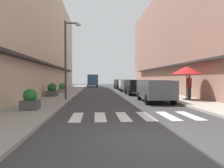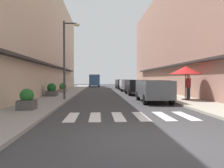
{
  "view_description": "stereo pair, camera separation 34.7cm",
  "coord_description": "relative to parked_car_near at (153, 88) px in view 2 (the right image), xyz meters",
  "views": [
    {
      "loc": [
        -1.61,
        -5.34,
        1.57
      ],
      "look_at": [
        0.02,
        15.6,
        1.05
      ],
      "focal_mm": 34.17,
      "sensor_mm": 36.0,
      "label": 1
    },
    {
      "loc": [
        -1.26,
        -5.36,
        1.57
      ],
      "look_at": [
        0.02,
        15.6,
        1.05
      ],
      "focal_mm": 34.17,
      "sensor_mm": 36.0,
      "label": 2
    }
  ],
  "objects": [
    {
      "name": "planter_far",
      "position": [
        -7.48,
        9.17,
        -0.36
      ],
      "size": [
        0.93,
        0.93,
        1.0
      ],
      "color": "gray",
      "rests_on": "sidewalk_left"
    },
    {
      "name": "parked_car_distant",
      "position": [
        -0.0,
        18.86,
        0.0
      ],
      "size": [
        1.91,
        4.45,
        1.47
      ],
      "color": "black",
      "rests_on": "ground_plane"
    },
    {
      "name": "cafe_umbrella",
      "position": [
        2.32,
        0.34,
        1.22
      ],
      "size": [
        2.17,
        2.17,
        2.31
      ],
      "color": "#262626",
      "rests_on": "sidewalk_right"
    },
    {
      "name": "delivery_van",
      "position": [
        -4.53,
        27.99,
        0.48
      ],
      "size": [
        2.14,
        5.46,
        2.37
      ],
      "color": "#33598C",
      "rests_on": "ground_plane"
    },
    {
      "name": "parked_car_mid",
      "position": [
        0.0,
        6.76,
        -0.0
      ],
      "size": [
        1.85,
        4.23,
        1.47
      ],
      "color": "black",
      "rests_on": "ground_plane"
    },
    {
      "name": "building_row_right",
      "position": [
        6.11,
        7.93,
        5.06
      ],
      "size": [
        5.5,
        36.99,
        11.96
      ],
      "color": "#A87A6B",
      "rests_on": "ground_plane"
    },
    {
      "name": "parked_car_near",
      "position": [
        0.0,
        0.0,
        0.0
      ],
      "size": [
        1.93,
        4.35,
        1.47
      ],
      "color": "#4C5156",
      "rests_on": "ground_plane"
    },
    {
      "name": "sidewalk_left",
      "position": [
        -7.01,
        6.99,
        -0.86
      ],
      "size": [
        2.56,
        54.43,
        0.12
      ],
      "primitive_type": "cube",
      "color": "gray",
      "rests_on": "ground_plane"
    },
    {
      "name": "planter_corner",
      "position": [
        -7.0,
        -3.69,
        -0.36
      ],
      "size": [
        0.77,
        0.77,
        0.98
      ],
      "color": "#4C4C4C",
      "rests_on": "sidewalk_left"
    },
    {
      "name": "pedestrian_walking_near",
      "position": [
        2.73,
        0.82,
        0.11
      ],
      "size": [
        0.34,
        0.34,
        1.72
      ],
      "rotation": [
        0.0,
        0.0,
        0.0
      ],
      "color": "#282B33",
      "rests_on": "sidewalk_right"
    },
    {
      "name": "building_row_left",
      "position": [
        -10.78,
        7.93,
        4.99
      ],
      "size": [
        5.5,
        36.99,
        11.83
      ],
      "color": "#C6B299",
      "rests_on": "ground_plane"
    },
    {
      "name": "ground_plane",
      "position": [
        -2.34,
        6.99,
        -0.92
      ],
      "size": [
        85.54,
        85.54,
        0.0
      ],
      "primitive_type": "plane",
      "color": "#38383A"
    },
    {
      "name": "street_lamp",
      "position": [
        -5.86,
        1.21,
        2.54
      ],
      "size": [
        1.19,
        0.28,
        5.48
      ],
      "color": "#38383D",
      "rests_on": "sidewalk_left"
    },
    {
      "name": "crosswalk",
      "position": [
        -2.34,
        -5.19,
        -0.92
      ],
      "size": [
        5.2,
        2.2,
        0.01
      ],
      "color": "silver",
      "rests_on": "ground_plane"
    },
    {
      "name": "parked_car_far",
      "position": [
        -0.0,
        13.02,
        -0.0
      ],
      "size": [
        1.91,
        4.15,
        1.47
      ],
      "color": "silver",
      "rests_on": "ground_plane"
    },
    {
      "name": "sidewalk_right",
      "position": [
        2.33,
        6.99,
        -0.86
      ],
      "size": [
        2.56,
        54.43,
        0.12
      ],
      "primitive_type": "cube",
      "color": "#ADA899",
      "rests_on": "ground_plane"
    },
    {
      "name": "planter_midblock",
      "position": [
        -7.58,
        4.18,
        -0.32
      ],
      "size": [
        0.92,
        0.92,
        1.08
      ],
      "color": "#4C4C4C",
      "rests_on": "sidewalk_left"
    }
  ]
}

